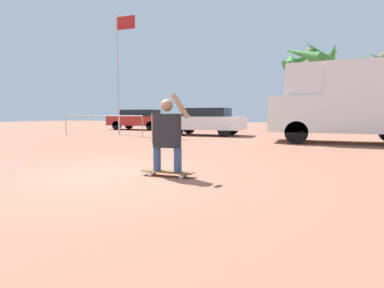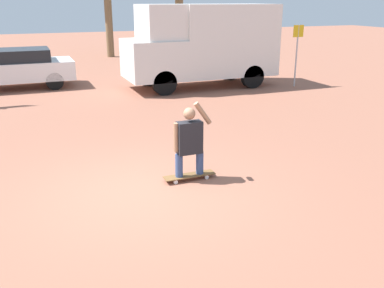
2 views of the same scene
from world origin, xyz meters
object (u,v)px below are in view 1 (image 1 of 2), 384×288
Objects in this scene: person_skateboarder at (167,132)px; parked_car_white at (206,121)px; camper_van at (350,100)px; flagpole at (120,63)px; skateboard at (167,172)px; palm_tree_center_background at (311,60)px; palm_tree_near_van at (383,68)px; parked_car_red at (139,119)px.

person_skateboarder is 0.33× the size of parked_car_white.
camper_van is 0.86× the size of flagpole.
skateboard is at bearing 0.00° from person_skateboarder.
parked_car_white is (-2.83, 10.57, 0.70)m from skateboard.
palm_tree_center_background is at bearing 82.72° from person_skateboarder.
palm_tree_near_van is at bearing 74.24° from camper_van.
palm_tree_center_background is at bearing 82.72° from skateboard.
flagpole is (-14.38, -10.23, -0.42)m from palm_tree_near_van.
parked_car_white is at bearing 104.99° from skateboard.
camper_van is 12.01m from palm_tree_near_van.
palm_tree_center_background reaches higher than parked_car_red.
parked_car_red is 0.69× the size of flagpole.
person_skateboarder is 17.17m from parked_car_red.
skateboard is at bearing -97.28° from palm_tree_center_background.
person_skateboarder is at bearing -97.28° from palm_tree_center_background.
palm_tree_near_van is (9.84, 8.97, 3.56)m from parked_car_white.
person_skateboarder is 0.30× the size of parked_car_red.
palm_tree_center_background is (2.39, 18.67, 4.20)m from person_skateboarder.
parked_car_white is at bearing -122.76° from palm_tree_center_background.
flagpole reaches higher than palm_tree_near_van.
parked_car_red is at bearing -160.07° from palm_tree_center_background.
flagpole is at bearing -69.52° from parked_car_red.
parked_car_red is at bearing 122.77° from skateboard.
palm_tree_near_van is 17.65m from flagpole.
palm_tree_near_van is 0.88× the size of palm_tree_center_background.
parked_car_red reaches higher than parked_car_white.
person_skateboarder is at bearing -57.23° from parked_car_red.
flagpole reaches higher than person_skateboarder.
camper_van is 11.48m from flagpole.
palm_tree_center_background is at bearing -169.41° from palm_tree_near_van.
camper_van is 1.37× the size of parked_car_white.
camper_van is 0.92× the size of palm_tree_center_background.
camper_van is 1.04× the size of palm_tree_near_van.
camper_van is at bearing -25.18° from parked_car_red.
palm_tree_center_background is at bearing 43.80° from flagpole.
skateboard is 0.15× the size of flagpole.
flagpole reaches higher than camper_van.
camper_van is at bearing -19.07° from parked_car_white.
palm_tree_center_background reaches higher than skateboard.
parked_car_white is at bearing 15.47° from flagpole.
person_skateboarder is at bearing -180.00° from skateboard.
parked_car_white is (-2.83, 10.57, -0.02)m from person_skateboarder.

